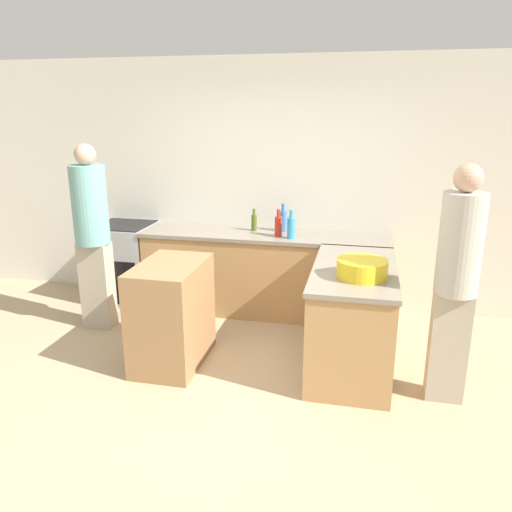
# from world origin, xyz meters

# --- Properties ---
(ground_plane) EXTENTS (14.00, 14.00, 0.00)m
(ground_plane) POSITION_xyz_m (0.00, 0.00, 0.00)
(ground_plane) COLOR tan
(wall_back) EXTENTS (8.00, 0.06, 2.70)m
(wall_back) POSITION_xyz_m (0.00, 2.18, 1.35)
(wall_back) COLOR silver
(wall_back) RESTS_ON ground_plane
(counter_back) EXTENTS (2.63, 0.68, 0.89)m
(counter_back) POSITION_xyz_m (0.00, 1.83, 0.44)
(counter_back) COLOR tan
(counter_back) RESTS_ON ground_plane
(counter_peninsula) EXTENTS (0.69, 1.41, 0.89)m
(counter_peninsula) POSITION_xyz_m (0.97, 0.82, 0.44)
(counter_peninsula) COLOR tan
(counter_peninsula) RESTS_ON ground_plane
(range_oven) EXTENTS (0.65, 0.65, 0.90)m
(range_oven) POSITION_xyz_m (-1.64, 1.83, 0.45)
(range_oven) COLOR #ADADB2
(range_oven) RESTS_ON ground_plane
(island_table) EXTENTS (0.52, 0.82, 0.91)m
(island_table) POSITION_xyz_m (-0.55, 0.51, 0.45)
(island_table) COLOR #997047
(island_table) RESTS_ON ground_plane
(mixing_bowl) EXTENTS (0.40, 0.40, 0.14)m
(mixing_bowl) POSITION_xyz_m (1.03, 0.57, 0.96)
(mixing_bowl) COLOR yellow
(mixing_bowl) RESTS_ON counter_peninsula
(hot_sauce_bottle) EXTENTS (0.08, 0.08, 0.28)m
(hot_sauce_bottle) POSITION_xyz_m (0.16, 1.73, 1.00)
(hot_sauce_bottle) COLOR red
(hot_sauce_bottle) RESTS_ON counter_back
(dish_soap_bottle) EXTENTS (0.08, 0.08, 0.29)m
(dish_soap_bottle) POSITION_xyz_m (0.30, 1.66, 1.00)
(dish_soap_bottle) COLOR #338CBF
(dish_soap_bottle) RESTS_ON counter_back
(olive_oil_bottle) EXTENTS (0.06, 0.06, 0.24)m
(olive_oil_bottle) POSITION_xyz_m (-0.14, 1.91, 0.98)
(olive_oil_bottle) COLOR #475B1E
(olive_oil_bottle) RESTS_ON counter_back
(water_bottle_blue) EXTENTS (0.08, 0.08, 0.30)m
(water_bottle_blue) POSITION_xyz_m (0.17, 1.96, 1.01)
(water_bottle_blue) COLOR #386BB7
(water_bottle_blue) RESTS_ON counter_back
(person_by_range) EXTENTS (0.34, 0.34, 1.85)m
(person_by_range) POSITION_xyz_m (-1.57, 1.05, 1.01)
(person_by_range) COLOR #ADA38E
(person_by_range) RESTS_ON ground_plane
(person_at_peninsula) EXTENTS (0.30, 0.30, 1.81)m
(person_at_peninsula) POSITION_xyz_m (1.70, 0.41, 0.99)
(person_at_peninsula) COLOR #ADA38E
(person_at_peninsula) RESTS_ON ground_plane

